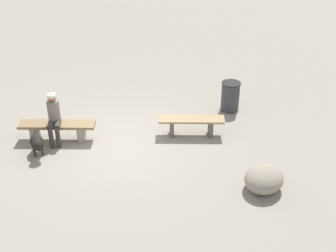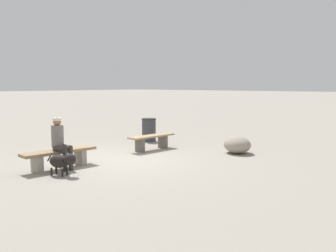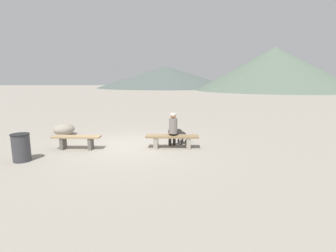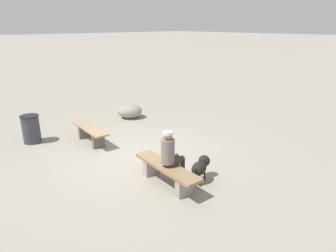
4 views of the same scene
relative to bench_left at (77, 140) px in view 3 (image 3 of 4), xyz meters
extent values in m
cube|color=gray|center=(1.78, 0.37, -0.37)|extent=(210.00, 210.00, 0.06)
cube|color=#605B56|center=(-0.50, 0.04, -0.12)|extent=(0.14, 0.36, 0.42)
cube|color=#605B56|center=(0.50, -0.04, -0.12)|extent=(0.14, 0.36, 0.42)
cube|color=#A3845B|center=(0.00, 0.00, 0.11)|extent=(1.71, 0.54, 0.05)
cube|color=gray|center=(2.80, 0.06, -0.14)|extent=(0.18, 0.40, 0.40)
cube|color=gray|center=(3.97, -0.03, -0.14)|extent=(0.18, 0.40, 0.40)
cube|color=#8C704C|center=(3.39, 0.02, 0.10)|extent=(1.93, 0.57, 0.07)
cylinder|color=slate|center=(3.42, 0.01, 0.48)|extent=(0.30, 0.30, 0.55)
sphere|color=#A3704C|center=(3.42, 0.01, 0.84)|extent=(0.20, 0.20, 0.20)
cylinder|color=silver|center=(3.42, 0.01, 0.90)|extent=(0.21, 0.21, 0.07)
cylinder|color=#38332D|center=(3.50, 0.21, 0.21)|extent=(0.17, 0.40, 0.15)
cylinder|color=#38332D|center=(3.49, 0.41, -0.06)|extent=(0.11, 0.11, 0.54)
cylinder|color=#38332D|center=(3.33, 0.20, 0.21)|extent=(0.17, 0.40, 0.15)
cylinder|color=#38332D|center=(3.32, 0.40, -0.06)|extent=(0.11, 0.11, 0.54)
ellipsoid|color=black|center=(3.80, 0.62, 0.00)|extent=(0.45, 0.55, 0.31)
sphere|color=black|center=(3.70, 0.91, 0.06)|extent=(0.27, 0.27, 0.27)
cylinder|color=black|center=(3.67, 0.74, -0.25)|extent=(0.04, 0.04, 0.18)
cylinder|color=black|center=(3.83, 0.79, -0.25)|extent=(0.04, 0.04, 0.18)
cylinder|color=black|center=(3.77, 0.45, -0.25)|extent=(0.04, 0.04, 0.18)
cylinder|color=black|center=(3.93, 0.51, -0.25)|extent=(0.04, 0.04, 0.18)
cylinder|color=black|center=(3.89, 0.36, 0.04)|extent=(0.07, 0.12, 0.15)
cylinder|color=#38383D|center=(-1.25, -1.30, 0.07)|extent=(0.51, 0.51, 0.82)
cylinder|color=black|center=(-1.25, -1.30, 0.50)|extent=(0.54, 0.54, 0.03)
ellipsoid|color=gray|center=(-1.29, 2.36, -0.07)|extent=(1.21, 1.23, 0.52)
cone|color=slate|center=(31.31, 53.84, 3.92)|extent=(35.36, 35.36, 8.52)
cone|color=#4C5651|center=(5.40, 70.10, 2.88)|extent=(41.53, 41.53, 6.42)
cone|color=#566656|center=(28.52, 47.61, 4.39)|extent=(34.03, 34.03, 9.45)
camera|label=1|loc=(1.25, 9.89, 5.63)|focal=47.82mm
camera|label=2|loc=(8.44, 7.87, 1.75)|focal=39.03mm
camera|label=3|loc=(2.89, -8.87, 2.11)|focal=27.17mm
camera|label=4|loc=(7.78, -3.98, 3.09)|focal=31.91mm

